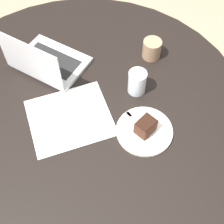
# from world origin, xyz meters

# --- Properties ---
(ground_plane) EXTENTS (12.00, 12.00, 0.00)m
(ground_plane) POSITION_xyz_m (0.00, 0.00, 0.00)
(ground_plane) COLOR gray
(dining_table) EXTENTS (1.38, 1.38, 0.74)m
(dining_table) POSITION_xyz_m (0.00, 0.00, 0.65)
(dining_table) COLOR black
(dining_table) RESTS_ON ground_plane
(paper_document) EXTENTS (0.34, 0.30, 0.00)m
(paper_document) POSITION_xyz_m (0.06, 0.05, 0.74)
(paper_document) COLOR white
(paper_document) RESTS_ON dining_table
(plate) EXTENTS (0.22, 0.22, 0.01)m
(plate) POSITION_xyz_m (-0.21, 0.19, 0.75)
(plate) COLOR silver
(plate) RESTS_ON dining_table
(cake_slice) EXTENTS (0.09, 0.09, 0.06)m
(cake_slice) POSITION_xyz_m (-0.21, 0.19, 0.79)
(cake_slice) COLOR #472619
(cake_slice) RESTS_ON plate
(fork) EXTENTS (0.09, 0.17, 0.00)m
(fork) POSITION_xyz_m (-0.19, 0.16, 0.76)
(fork) COLOR silver
(fork) RESTS_ON plate
(coffee_glass) EXTENTS (0.08, 0.08, 0.09)m
(coffee_glass) POSITION_xyz_m (-0.36, -0.18, 0.79)
(coffee_glass) COLOR #997556
(coffee_glass) RESTS_ON dining_table
(water_glass) EXTENTS (0.07, 0.07, 0.11)m
(water_glass) POSITION_xyz_m (-0.24, -0.01, 0.80)
(water_glass) COLOR silver
(water_glass) RESTS_ON dining_table
(laptop) EXTENTS (0.37, 0.37, 0.22)m
(laptop) POSITION_xyz_m (0.10, -0.24, 0.78)
(laptop) COLOR silver
(laptop) RESTS_ON dining_table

